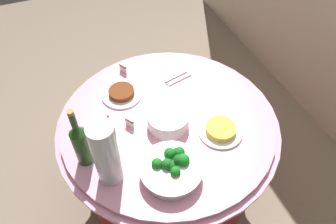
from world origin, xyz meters
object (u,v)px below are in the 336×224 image
Objects in this scene: wine_bottle at (81,143)px; food_plate_fried_egg at (221,130)px; label_placard_front at (130,122)px; decorative_fruit_vase at (107,157)px; label_placard_mid at (123,68)px; label_placard_rear at (108,115)px; food_plate_stir_fry at (122,93)px; serving_tongs at (177,79)px; plate_stack at (168,119)px; broccoli_bowl at (172,168)px.

wine_bottle is 0.67m from food_plate_fried_egg.
label_placard_front is at bearing 114.99° from wine_bottle.
wine_bottle is 0.15m from decorative_fruit_vase.
label_placard_rear is (0.32, -0.18, 0.00)m from label_placard_mid.
label_placard_mid is (-0.62, -0.32, 0.01)m from food_plate_fried_egg.
wine_bottle is at bearing -145.69° from decorative_fruit_vase.
serving_tongs is at bearing 90.85° from food_plate_stir_fry.
label_placard_rear is (-0.15, -0.27, -0.01)m from plate_stack.
label_placard_front reaches higher than serving_tongs.
decorative_fruit_vase reaches higher than label_placard_front.
wine_bottle reaches higher than plate_stack.
label_placard_front is at bearing -116.74° from food_plate_fried_egg.
wine_bottle is at bearing -65.01° from label_placard_front.
label_placard_mid reaches higher than serving_tongs.
food_plate_stir_fry is (-0.43, -0.38, -0.00)m from food_plate_fried_egg.
label_placard_mid is at bearing 159.03° from decorative_fruit_vase.
serving_tongs is 3.04× the size of label_placard_front.
decorative_fruit_vase is 6.18× the size of label_placard_rear.
wine_bottle is 2.01× the size of serving_tongs.
food_plate_fried_egg is at bearing 59.12° from label_placard_rear.
food_plate_fried_egg is at bearing 6.22° from serving_tongs.
decorative_fruit_vase is (0.13, 0.09, 0.02)m from wine_bottle.
serving_tongs is 0.76× the size of food_plate_fried_egg.
label_placard_front reaches higher than food_plate_fried_egg.
broccoli_bowl is at bearing -25.37° from serving_tongs.
serving_tongs is at bearing -173.78° from food_plate_fried_egg.
broccoli_bowl is 0.56m from food_plate_stir_fry.
wine_bottle is at bearing -122.34° from broccoli_bowl.
food_plate_fried_egg is 0.69m from label_placard_mid.
decorative_fruit_vase reaches higher than label_placard_rear.
label_placard_rear is (-0.42, -0.18, -0.01)m from broccoli_bowl.
broccoli_bowl reaches higher than food_plate_fried_egg.
label_placard_front reaches higher than food_plate_stir_fry.
broccoli_bowl is at bearing 6.82° from food_plate_stir_fry.
serving_tongs is 3.04× the size of label_placard_rear.
broccoli_bowl is at bearing 0.22° from label_placard_mid.
label_placard_mid is (-0.65, 0.25, -0.12)m from decorative_fruit_vase.
food_plate_fried_egg is at bearing 82.22° from wine_bottle.
decorative_fruit_vase reaches higher than broccoli_bowl.
broccoli_bowl reaches higher than serving_tongs.
decorative_fruit_vase is at bearing -20.97° from label_placard_mid.
label_placard_mid reaches higher than food_plate_fried_egg.
decorative_fruit_vase is (0.18, -0.34, 0.11)m from plate_stack.
serving_tongs is at bearing 107.59° from label_placard_rear.
label_placard_rear is at bearing -156.85° from broccoli_bowl.
food_plate_fried_egg reaches higher than serving_tongs.
food_plate_fried_egg is at bearing 27.23° from label_placard_mid.
wine_bottle reaches higher than food_plate_fried_egg.
plate_stack is at bearing 161.15° from broccoli_bowl.
decorative_fruit_vase is 0.52m from food_plate_stir_fry.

